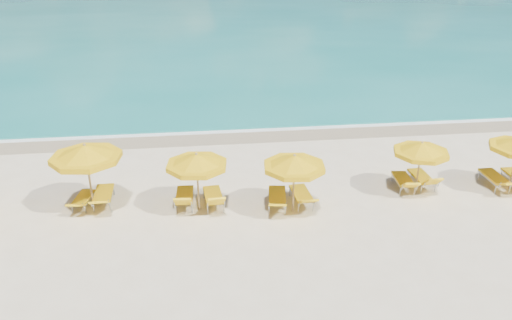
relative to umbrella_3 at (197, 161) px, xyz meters
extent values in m
plane|color=beige|center=(2.29, -0.02, -1.93)|extent=(120.00, 120.00, 0.00)
cube|color=#157870|center=(2.29, 47.98, -1.93)|extent=(120.00, 80.00, 0.30)
cube|color=tan|center=(2.29, 7.38, -1.93)|extent=(120.00, 2.60, 0.01)
cube|color=white|center=(2.29, 8.18, -1.93)|extent=(120.00, 1.20, 0.03)
cube|color=white|center=(-3.71, 16.98, -1.93)|extent=(14.00, 0.36, 0.05)
cube|color=white|center=(10.29, 23.98, -1.93)|extent=(18.00, 0.30, 0.05)
cylinder|color=tan|center=(-3.88, 0.58, -0.70)|extent=(0.08, 0.08, 2.47)
cone|color=yellow|center=(-3.88, 0.58, 0.34)|extent=(3.11, 3.11, 0.49)
cylinder|color=yellow|center=(-3.88, 0.58, 0.10)|extent=(3.13, 3.13, 0.20)
sphere|color=tan|center=(-3.88, 0.58, 0.59)|extent=(0.11, 0.11, 0.11)
cylinder|color=tan|center=(0.00, 0.00, -0.85)|extent=(0.07, 0.07, 2.17)
cone|color=yellow|center=(0.00, 0.00, 0.06)|extent=(2.74, 2.74, 0.43)
cylinder|color=yellow|center=(0.00, 0.00, -0.15)|extent=(2.76, 2.76, 0.17)
sphere|color=tan|center=(0.00, 0.00, 0.29)|extent=(0.10, 0.10, 0.10)
cylinder|color=tan|center=(3.39, -0.57, -0.84)|extent=(0.07, 0.07, 2.19)
cone|color=yellow|center=(3.39, -0.57, 0.08)|extent=(2.79, 2.79, 0.44)
cylinder|color=yellow|center=(3.39, -0.57, -0.13)|extent=(2.81, 2.81, 0.18)
sphere|color=tan|center=(3.39, -0.57, 0.31)|extent=(0.10, 0.10, 0.10)
cylinder|color=tan|center=(8.46, 0.31, -0.90)|extent=(0.06, 0.06, 2.06)
cone|color=yellow|center=(8.46, 0.31, -0.04)|extent=(2.27, 2.27, 0.41)
cylinder|color=yellow|center=(8.46, 0.31, -0.24)|extent=(2.29, 2.29, 0.17)
sphere|color=tan|center=(8.46, 0.31, 0.18)|extent=(0.09, 0.09, 0.09)
cube|color=yellow|center=(-4.25, 0.83, -1.60)|extent=(0.68, 1.23, 0.07)
cube|color=yellow|center=(-4.37, 0.01, -1.48)|extent=(0.59, 0.60, 0.30)
cube|color=yellow|center=(-3.53, 0.91, -1.52)|extent=(0.69, 1.45, 0.09)
cube|color=yellow|center=(-3.49, -0.10, -1.36)|extent=(0.66, 0.66, 0.39)
cube|color=yellow|center=(-0.51, 0.43, -1.53)|extent=(0.68, 1.41, 0.09)
cube|color=yellow|center=(-0.55, -0.50, -1.30)|extent=(0.64, 0.55, 0.52)
cube|color=yellow|center=(0.54, 0.28, -1.53)|extent=(0.74, 1.45, 0.09)
cube|color=yellow|center=(0.62, -0.65, -1.29)|extent=(0.67, 0.58, 0.53)
cube|color=yellow|center=(2.90, -0.02, -1.53)|extent=(0.83, 1.48, 0.09)
cube|color=yellow|center=(2.76, -1.00, -1.38)|extent=(0.71, 0.72, 0.37)
cube|color=yellow|center=(3.82, 0.04, -1.54)|extent=(0.69, 1.41, 0.08)
cube|color=yellow|center=(3.88, -0.92, -1.36)|extent=(0.65, 0.63, 0.41)
cube|color=yellow|center=(8.10, 0.75, -1.55)|extent=(0.72, 1.38, 0.08)
cube|color=yellow|center=(8.01, -0.15, -1.36)|extent=(0.64, 0.61, 0.44)
cube|color=yellow|center=(8.90, 0.87, -1.54)|extent=(0.64, 1.38, 0.08)
cube|color=yellow|center=(8.92, -0.05, -1.32)|extent=(0.62, 0.55, 0.49)
cube|color=yellow|center=(11.79, 0.49, -1.53)|extent=(0.65, 1.42, 0.09)
cube|color=yellow|center=(11.77, -0.50, -1.37)|extent=(0.64, 0.64, 0.38)
camera|label=1|loc=(0.14, -16.15, 7.27)|focal=35.00mm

